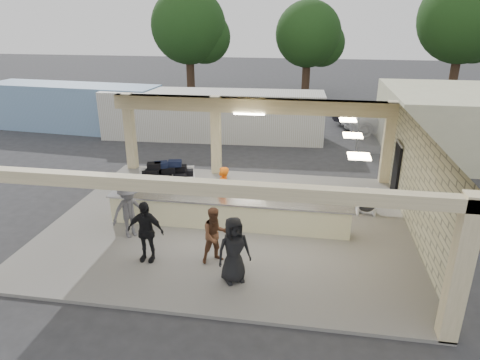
% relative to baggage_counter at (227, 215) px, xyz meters
% --- Properties ---
extents(ground, '(120.00, 120.00, 0.00)m').
position_rel_baggage_counter_xyz_m(ground, '(0.00, 0.50, -0.59)').
color(ground, '#2A2A2D').
rests_on(ground, ground).
extents(pavilion, '(12.01, 10.00, 3.55)m').
position_rel_baggage_counter_xyz_m(pavilion, '(0.21, 1.16, 0.76)').
color(pavilion, slate).
rests_on(pavilion, ground).
extents(baggage_counter, '(8.20, 0.58, 0.98)m').
position_rel_baggage_counter_xyz_m(baggage_counter, '(0.00, 0.00, 0.00)').
color(baggage_counter, beige).
rests_on(baggage_counter, pavilion).
extents(luggage_cart, '(2.54, 1.97, 1.30)m').
position_rel_baggage_counter_xyz_m(luggage_cart, '(-3.00, 2.61, 0.24)').
color(luggage_cart, white).
rests_on(luggage_cart, pavilion).
extents(drum_fan, '(0.90, 0.63, 0.96)m').
position_rel_baggage_counter_xyz_m(drum_fan, '(4.71, 1.87, 0.02)').
color(drum_fan, white).
rests_on(drum_fan, pavilion).
extents(baggage_handler, '(0.40, 0.69, 1.86)m').
position_rel_baggage_counter_xyz_m(baggage_handler, '(-0.31, 0.80, 0.44)').
color(baggage_handler, '#E55C0C').
rests_on(baggage_handler, pavilion).
extents(passenger_a, '(0.88, 0.75, 1.68)m').
position_rel_baggage_counter_xyz_m(passenger_a, '(0.07, -2.09, 0.35)').
color(passenger_a, brown).
rests_on(passenger_a, pavilion).
extents(passenger_b, '(1.09, 0.43, 1.84)m').
position_rel_baggage_counter_xyz_m(passenger_b, '(-1.92, -2.33, 0.43)').
color(passenger_b, black).
rests_on(passenger_b, pavilion).
extents(passenger_c, '(1.08, 1.12, 1.79)m').
position_rel_baggage_counter_xyz_m(passenger_c, '(-2.95, -1.06, 0.41)').
color(passenger_c, '#55555B').
rests_on(passenger_c, pavilion).
extents(passenger_d, '(0.97, 0.77, 1.85)m').
position_rel_baggage_counter_xyz_m(passenger_d, '(0.75, -2.94, 0.44)').
color(passenger_d, black).
rests_on(passenger_d, pavilion).
extents(car_white_a, '(6.07, 4.10, 1.59)m').
position_rel_baggage_counter_xyz_m(car_white_a, '(7.35, 14.32, 0.21)').
color(car_white_a, white).
rests_on(car_white_a, ground).
extents(car_white_b, '(5.29, 2.88, 1.58)m').
position_rel_baggage_counter_xyz_m(car_white_b, '(11.31, 14.23, 0.20)').
color(car_white_b, white).
rests_on(car_white_b, ground).
extents(car_dark, '(4.56, 3.98, 1.50)m').
position_rel_baggage_counter_xyz_m(car_dark, '(6.30, 14.92, 0.16)').
color(car_dark, black).
rests_on(car_dark, ground).
extents(container_white, '(12.71, 3.06, 2.73)m').
position_rel_baggage_counter_xyz_m(container_white, '(-3.01, 11.13, 0.78)').
color(container_white, silver).
rests_on(container_white, ground).
extents(container_blue, '(10.96, 3.48, 2.80)m').
position_rel_baggage_counter_xyz_m(container_blue, '(-11.91, 11.71, 0.82)').
color(container_blue, '#7A97C4').
rests_on(container_blue, ground).
extents(tree_left, '(6.60, 6.30, 9.00)m').
position_rel_baggage_counter_xyz_m(tree_left, '(-7.68, 24.66, 5.00)').
color(tree_left, '#382619').
rests_on(tree_left, ground).
extents(tree_mid, '(6.00, 5.60, 8.00)m').
position_rel_baggage_counter_xyz_m(tree_mid, '(2.32, 26.66, 4.38)').
color(tree_mid, '#382619').
rests_on(tree_mid, ground).
extents(tree_right, '(7.20, 7.00, 10.00)m').
position_rel_baggage_counter_xyz_m(tree_right, '(14.32, 25.66, 5.63)').
color(tree_right, '#382619').
rests_on(tree_right, ground).
extents(adjacent_building, '(6.00, 8.00, 3.20)m').
position_rel_baggage_counter_xyz_m(adjacent_building, '(9.50, 10.50, 1.01)').
color(adjacent_building, beige).
rests_on(adjacent_building, ground).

